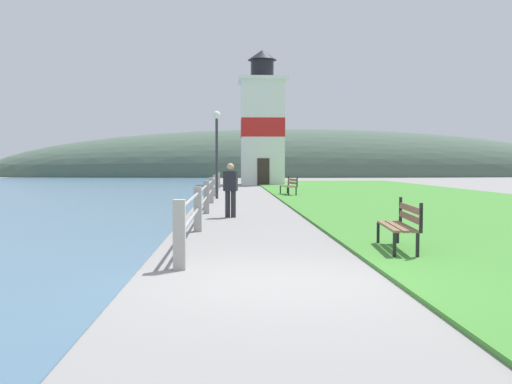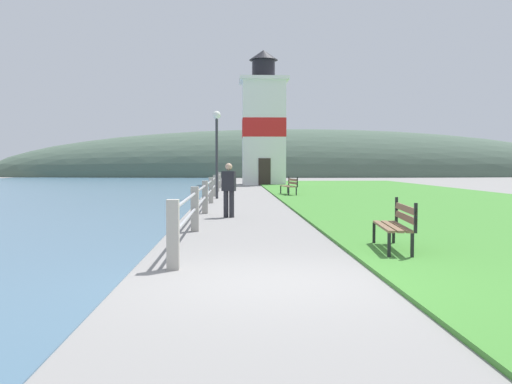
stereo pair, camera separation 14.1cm
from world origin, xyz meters
name	(u,v)px [view 1 (the left image)]	position (x,y,z in m)	size (l,w,h in m)	color
ground_plane	(279,283)	(0.00, 0.00, 0.00)	(160.00, 160.00, 0.00)	gray
grass_verge	(413,199)	(7.50, 17.54, 0.03)	(12.00, 52.61, 0.06)	#428433
seawall_railing	(211,188)	(-1.40, 15.41, 0.61)	(0.18, 28.99, 1.04)	#A8A399
park_bench_near	(402,223)	(2.37, 2.43, 0.54)	(0.63, 1.73, 0.94)	brown
park_bench_midway	(290,185)	(2.30, 20.66, 0.54)	(0.71, 1.89, 0.94)	brown
lighthouse	(262,126)	(1.81, 36.27, 4.50)	(3.67, 3.67, 10.24)	white
person_strolling	(230,188)	(-0.64, 9.24, 0.86)	(0.43, 0.31, 1.59)	#28282D
lamp_post	(217,138)	(-1.25, 18.39, 2.74)	(0.36, 0.36, 3.96)	#333338
distant_hillside	(298,176)	(8.00, 65.07, 0.00)	(80.00, 16.00, 12.00)	#475B4C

